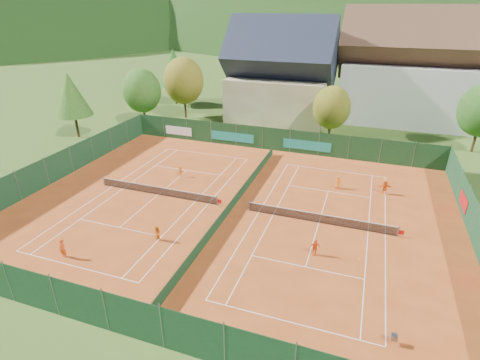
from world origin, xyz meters
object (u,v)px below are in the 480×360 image
object	(u,v)px
hotel_block_a	(410,74)
player_left_near	(63,249)
player_right_far_a	(338,182)
player_left_mid	(157,234)
player_right_near	(315,247)
ball_hopper	(394,337)
player_left_far	(181,172)
player_right_far_b	(385,187)
chalet	(281,79)

from	to	relation	value
hotel_block_a	player_left_near	bearing A→B (deg)	-118.28
player_left_near	player_right_far_a	xyz separation A→B (m)	(18.20, 18.67, -0.09)
player_left_mid	player_right_far_a	bearing A→B (deg)	71.29
player_right_near	ball_hopper	bearing A→B (deg)	-73.81
player_left_far	player_right_far_a	xyz separation A→B (m)	(16.64, 2.73, 0.08)
player_left_near	hotel_block_a	bearing A→B (deg)	65.90
ball_hopper	player_right_near	world-z (taller)	player_right_near
player_left_far	player_right_near	size ratio (longest dim) A/B	0.87
player_left_mid	player_right_far_b	bearing A→B (deg)	63.06
chalet	player_left_mid	bearing A→B (deg)	-91.35
player_left_far	player_right_far_b	xyz separation A→B (m)	(21.20, 3.01, 0.13)
chalet	hotel_block_a	size ratio (longest dim) A/B	0.75
hotel_block_a	player_right_far_b	xyz separation A→B (m)	(-2.66, -28.30, -6.65)
ball_hopper	player_left_far	bearing A→B (deg)	143.20
player_left_mid	player_right_far_a	distance (m)	19.20
player_left_far	player_right_far_a	size ratio (longest dim) A/B	0.88
hotel_block_a	player_left_mid	bearing A→B (deg)	-114.80
chalet	hotel_block_a	xyz separation A→B (m)	(19.00, 6.00, 0.76)
player_left_far	player_right_far_a	bearing A→B (deg)	176.24
player_right_far_a	player_right_far_b	world-z (taller)	player_right_far_b
player_right_near	player_left_mid	bearing A→B (deg)	167.86
ball_hopper	chalet	bearing A→B (deg)	112.08
player_right_near	player_right_far_b	xyz separation A→B (m)	(4.99, 12.43, 0.05)
chalet	hotel_block_a	bearing A→B (deg)	17.53
chalet	player_left_far	world-z (taller)	chalet
player_left_near	player_right_far_a	bearing A→B (deg)	49.91
player_left_near	player_left_far	size ratio (longest dim) A/B	1.29
chalet	player_left_far	size ratio (longest dim) A/B	13.54
player_right_far_b	hotel_block_a	bearing A→B (deg)	-107.65
chalet	player_left_near	size ratio (longest dim) A/B	10.48
chalet	ball_hopper	size ratio (longest dim) A/B	20.25
player_left_far	player_left_near	bearing A→B (deg)	71.36
player_left_far	player_left_mid	bearing A→B (deg)	95.74
hotel_block_a	player_right_near	size ratio (longest dim) A/B	15.77
player_left_mid	player_right_far_b	distance (m)	22.64
player_left_near	player_right_far_a	distance (m)	26.07
player_left_near	ball_hopper	bearing A→B (deg)	3.43
player_left_far	player_right_near	bearing A→B (deg)	136.75
player_left_mid	player_right_near	world-z (taller)	player_right_near
player_right_far_a	player_left_mid	bearing A→B (deg)	39.94
chalet	player_right_near	size ratio (longest dim) A/B	11.83
player_left_mid	player_right_far_a	size ratio (longest dim) A/B	0.98
ball_hopper	player_left_near	size ratio (longest dim) A/B	0.52
hotel_block_a	player_left_far	bearing A→B (deg)	-127.31
player_left_far	chalet	bearing A→B (deg)	-113.95
player_right_far_a	ball_hopper	bearing A→B (deg)	96.13
player_right_far_a	player_right_far_b	size ratio (longest dim) A/B	0.93
ball_hopper	player_left_mid	bearing A→B (deg)	165.66
ball_hopper	player_right_far_a	bearing A→B (deg)	104.96
player_left_far	hotel_block_a	bearing A→B (deg)	-140.39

